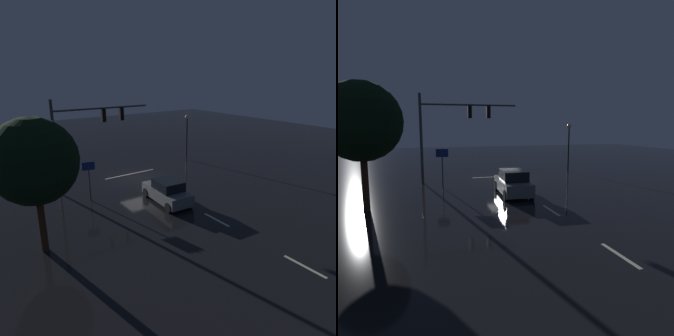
{
  "view_description": "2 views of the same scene",
  "coord_description": "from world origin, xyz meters",
  "views": [
    {
      "loc": [
        12.63,
        22.41,
        8.84
      ],
      "look_at": [
        -0.02,
        4.67,
        2.09
      ],
      "focal_mm": 32.56,
      "sensor_mm": 36.0,
      "label": 1
    },
    {
      "loc": [
        6.76,
        24.74,
        4.66
      ],
      "look_at": [
        0.72,
        3.45,
        1.48
      ],
      "focal_mm": 32.06,
      "sensor_mm": 36.0,
      "label": 2
    }
  ],
  "objects": [
    {
      "name": "lane_dash_far",
      "position": [
        0.0,
        4.0,
        0.0
      ],
      "size": [
        0.16,
        2.2,
        0.01
      ],
      "primitive_type": "cube",
      "rotation": [
        0.0,
        0.0,
        1.57
      ],
      "color": "beige",
      "rests_on": "ground_plane"
    },
    {
      "name": "stop_bar",
      "position": [
        0.0,
        -1.32,
        0.0
      ],
      "size": [
        5.0,
        0.16,
        0.01
      ],
      "primitive_type": "cube",
      "color": "beige",
      "rests_on": "ground_plane"
    },
    {
      "name": "traffic_signal_assembly",
      "position": [
        4.28,
        -0.14,
        4.88
      ],
      "size": [
        7.95,
        0.47,
        7.15
      ],
      "color": "#383A3D",
      "rests_on": "ground_plane"
    },
    {
      "name": "car_approaching",
      "position": [
        0.91,
        5.85,
        0.8
      ],
      "size": [
        2.14,
        4.46,
        1.7
      ],
      "color": "slate",
      "rests_on": "ground_plane"
    },
    {
      "name": "ground_plane",
      "position": [
        0.0,
        0.0,
        0.0
      ],
      "size": [
        80.0,
        80.0,
        0.0
      ],
      "primitive_type": "plane",
      "color": "black"
    },
    {
      "name": "tree_right_near",
      "position": [
        9.75,
        7.33,
        4.83
      ],
      "size": [
        4.28,
        4.28,
        6.99
      ],
      "color": "#382314",
      "rests_on": "ground_plane"
    },
    {
      "name": "lane_dash_near",
      "position": [
        0.0,
        16.0,
        0.0
      ],
      "size": [
        0.16,
        2.2,
        0.01
      ],
      "primitive_type": "cube",
      "rotation": [
        0.0,
        0.0,
        1.57
      ],
      "color": "beige",
      "rests_on": "ground_plane"
    },
    {
      "name": "street_lamp_left_kerb",
      "position": [
        -7.35,
        -2.22,
        3.39
      ],
      "size": [
        0.44,
        0.44,
        4.81
      ],
      "color": "black",
      "rests_on": "ground_plane"
    },
    {
      "name": "lane_dash_mid",
      "position": [
        0.0,
        10.0,
        0.0
      ],
      "size": [
        0.16,
        2.2,
        0.01
      ],
      "primitive_type": "cube",
      "rotation": [
        0.0,
        0.0,
        1.57
      ],
      "color": "beige",
      "rests_on": "ground_plane"
    },
    {
      "name": "route_sign",
      "position": [
        5.31,
        2.45,
        2.15
      ],
      "size": [
        0.89,
        0.26,
        2.98
      ],
      "color": "#383A3D",
      "rests_on": "ground_plane"
    }
  ]
}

